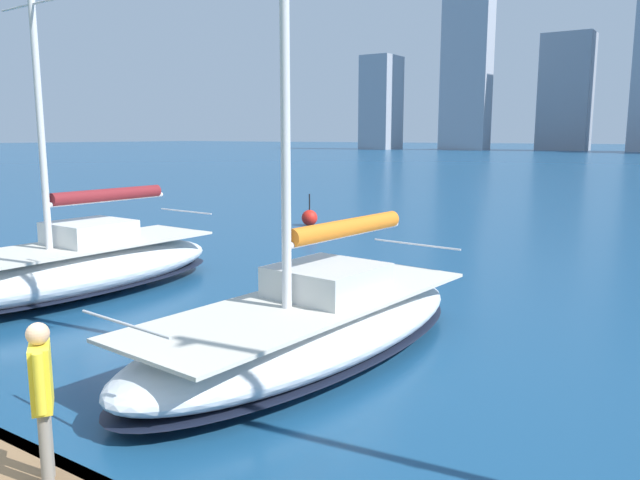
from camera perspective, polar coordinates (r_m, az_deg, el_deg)
name	(u,v)px	position (r m, az deg, el deg)	size (l,w,h in m)	color
sailboat_orange	(312,324)	(11.20, -0.78, -7.66)	(3.58, 8.48, 10.13)	silver
sailboat_maroon	(75,267)	(16.65, -21.46, -2.29)	(3.25, 8.33, 10.54)	silver
person_yellow_shirt	(42,388)	(6.62, -24.09, -12.21)	(0.50, 0.40, 1.60)	gray
channel_buoy	(310,218)	(27.31, -0.96, 2.06)	(0.70, 0.70, 1.40)	red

